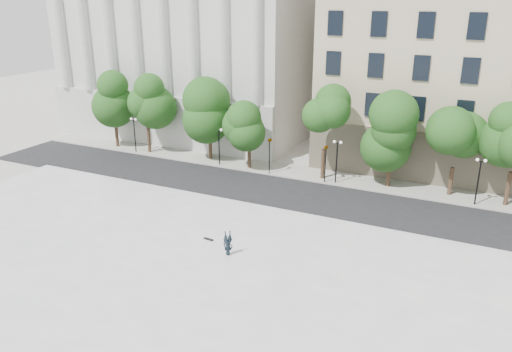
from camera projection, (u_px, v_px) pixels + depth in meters
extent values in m
plane|color=beige|center=(131.00, 288.00, 30.07)|extent=(160.00, 160.00, 0.00)
cube|color=silver|center=(161.00, 262.00, 32.54)|extent=(44.00, 22.00, 0.45)
cube|color=black|center=(259.00, 190.00, 45.35)|extent=(60.00, 8.00, 0.02)
cube|color=#AFACA2|center=(284.00, 170.00, 50.43)|extent=(60.00, 4.00, 0.12)
cube|color=beige|center=(210.00, 30.00, 65.86)|extent=(30.00, 26.00, 25.00)
cylinder|color=black|center=(269.00, 158.00, 48.77)|extent=(0.10, 0.10, 3.50)
imported|color=black|center=(270.00, 137.00, 48.05)|extent=(0.46, 1.82, 0.73)
cylinder|color=black|center=(325.00, 166.00, 46.45)|extent=(0.10, 0.10, 3.50)
imported|color=black|center=(326.00, 143.00, 45.73)|extent=(0.94, 1.95, 0.77)
imported|color=black|center=(228.00, 252.00, 32.95)|extent=(1.51, 1.77, 0.47)
cube|color=black|center=(208.00, 239.00, 35.07)|extent=(0.77, 0.27, 0.08)
cylinder|color=#382619|center=(117.00, 134.00, 57.88)|extent=(0.36, 0.36, 3.18)
sphere|color=#134415|center=(113.00, 97.00, 56.42)|extent=(4.17, 4.17, 4.17)
cylinder|color=#382619|center=(149.00, 140.00, 55.74)|extent=(0.36, 0.36, 3.03)
sphere|color=#134415|center=(146.00, 103.00, 54.35)|extent=(4.05, 4.05, 4.05)
cylinder|color=#382619|center=(210.00, 147.00, 53.55)|extent=(0.36, 0.36, 2.73)
sphere|color=#134415|center=(209.00, 113.00, 52.30)|extent=(4.19, 4.19, 4.19)
cylinder|color=#382619|center=(249.00, 156.00, 50.62)|extent=(0.36, 0.36, 2.68)
sphere|color=#134415|center=(249.00, 121.00, 49.40)|extent=(4.12, 4.12, 4.12)
cylinder|color=#382619|center=(323.00, 164.00, 47.59)|extent=(0.36, 0.36, 3.00)
sphere|color=#134415|center=(325.00, 123.00, 46.21)|extent=(3.54, 3.54, 3.54)
cylinder|color=#382619|center=(389.00, 173.00, 45.59)|extent=(0.36, 0.36, 2.72)
sphere|color=#134415|center=(392.00, 134.00, 44.35)|extent=(4.35, 4.35, 4.35)
cylinder|color=#382619|center=(451.00, 182.00, 43.66)|extent=(0.36, 0.36, 2.61)
sphere|color=#134415|center=(456.00, 143.00, 42.47)|extent=(3.59, 3.59, 3.59)
cylinder|color=#382619|center=(508.00, 189.00, 41.40)|extent=(0.36, 0.36, 3.02)
cylinder|color=black|center=(135.00, 136.00, 55.73)|extent=(0.12, 0.12, 3.74)
cube|color=black|center=(133.00, 120.00, 55.09)|extent=(0.60, 0.06, 0.06)
sphere|color=white|center=(131.00, 119.00, 55.18)|extent=(0.28, 0.28, 0.28)
sphere|color=white|center=(136.00, 119.00, 54.94)|extent=(0.28, 0.28, 0.28)
cylinder|color=black|center=(219.00, 148.00, 51.33)|extent=(0.12, 0.12, 3.75)
cube|color=black|center=(219.00, 131.00, 50.70)|extent=(0.60, 0.06, 0.06)
sphere|color=white|center=(216.00, 129.00, 50.79)|extent=(0.28, 0.28, 0.28)
sphere|color=white|center=(221.00, 130.00, 50.55)|extent=(0.28, 0.28, 0.28)
cylinder|color=black|center=(336.00, 164.00, 46.23)|extent=(0.12, 0.12, 3.96)
cube|color=black|center=(338.00, 143.00, 45.56)|extent=(0.60, 0.06, 0.06)
sphere|color=white|center=(334.00, 142.00, 45.65)|extent=(0.28, 0.28, 0.28)
sphere|color=white|center=(341.00, 142.00, 45.40)|extent=(0.28, 0.28, 0.28)
cylinder|color=black|center=(478.00, 184.00, 41.32)|extent=(0.12, 0.12, 3.91)
cube|color=black|center=(481.00, 161.00, 40.66)|extent=(0.60, 0.06, 0.06)
sphere|color=white|center=(477.00, 160.00, 40.75)|extent=(0.28, 0.28, 0.28)
sphere|color=white|center=(485.00, 161.00, 40.50)|extent=(0.28, 0.28, 0.28)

